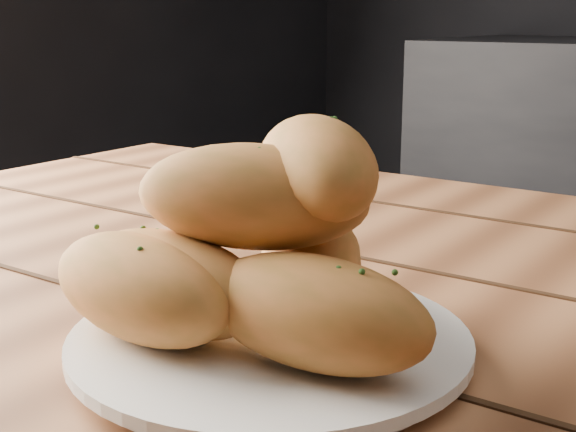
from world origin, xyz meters
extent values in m
cube|color=#965D38|center=(-0.66, 0.15, 0.73)|extent=(1.62, 0.94, 0.04)
cylinder|color=brown|center=(-1.31, 0.50, 0.35)|extent=(0.07, 0.07, 0.71)
cylinder|color=white|center=(-0.79, 0.03, 0.76)|extent=(0.23, 0.23, 0.01)
cylinder|color=white|center=(-0.79, 0.03, 0.76)|extent=(0.25, 0.25, 0.01)
ellipsoid|color=#CB7438|center=(-0.85, -0.01, 0.80)|extent=(0.15, 0.07, 0.06)
ellipsoid|color=#CB7438|center=(-0.74, 0.00, 0.80)|extent=(0.15, 0.07, 0.06)
ellipsoid|color=#CB7438|center=(-0.80, 0.08, 0.80)|extent=(0.13, 0.16, 0.06)
ellipsoid|color=#CB7438|center=(-0.80, 0.02, 0.86)|extent=(0.16, 0.11, 0.06)
ellipsoid|color=#CB7438|center=(-0.78, 0.06, 0.87)|extent=(0.15, 0.14, 0.06)
ellipsoid|color=#CB7438|center=(-0.85, -0.02, 0.80)|extent=(0.16, 0.09, 0.06)
camera|label=1|loc=(-0.51, -0.35, 0.96)|focal=50.00mm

